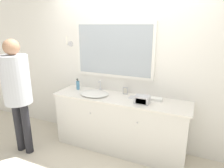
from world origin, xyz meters
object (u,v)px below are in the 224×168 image
person (17,85)px  soap_bottle (78,85)px  sink_basin (95,93)px  picture_frame (125,91)px  appliance_box (142,100)px

person → soap_bottle: bearing=54.4°
sink_basin → picture_frame: (0.44, 0.20, 0.04)m
soap_bottle → picture_frame: bearing=6.1°
appliance_box → sink_basin: bearing=175.5°
soap_bottle → person: (-0.54, -0.76, 0.14)m
sink_basin → appliance_box: size_ratio=2.28×
appliance_box → person: bearing=-161.3°
sink_basin → picture_frame: size_ratio=3.88×
sink_basin → picture_frame: sink_basin is taller
picture_frame → soap_bottle: bearing=-173.9°
picture_frame → person: bearing=-148.2°
person → appliance_box: bearing=18.7°
appliance_box → picture_frame: (-0.35, 0.26, 0.00)m
appliance_box → person: 1.81m
appliance_box → picture_frame: 0.44m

